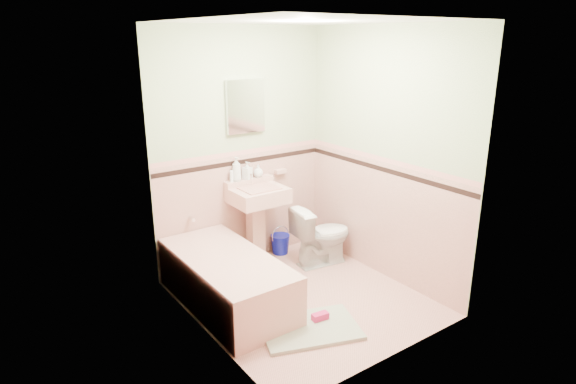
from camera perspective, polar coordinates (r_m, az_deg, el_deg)
floor at (r=4.77m, az=1.79°, el=-12.28°), size 2.20×2.20×0.00m
ceiling at (r=4.14m, az=2.13°, el=19.30°), size 2.20×2.20×0.00m
wall_back at (r=5.18m, az=-5.49°, el=4.95°), size 2.50×0.00×2.50m
wall_front at (r=3.52m, az=12.88°, el=-1.52°), size 2.50×0.00×2.50m
wall_left at (r=3.79m, az=-10.16°, el=0.02°), size 0.00×2.50×2.50m
wall_right at (r=4.94m, az=11.22°, el=4.09°), size 0.00×2.50×2.50m
wainscot_back at (r=5.35m, az=-5.23°, el=-1.88°), size 2.00×0.00×2.00m
wainscot_front at (r=3.78m, az=12.07°, el=-10.82°), size 2.00×0.00×2.00m
wainscot_left at (r=4.03m, az=-9.51°, el=-8.79°), size 0.00×2.20×2.20m
wainscot_right at (r=5.12m, az=10.69°, el=-3.01°), size 0.00×2.20×2.20m
accent_back at (r=5.19m, az=-5.35°, el=3.52°), size 2.00×0.00×2.00m
accent_front at (r=3.57m, az=12.53°, el=-3.42°), size 2.00×0.00×2.00m
accent_left at (r=3.84m, az=-9.82°, el=-1.78°), size 0.00×2.20×2.20m
accent_right at (r=4.96m, az=10.98°, el=2.60°), size 0.00×2.20×2.20m
cap_back at (r=5.17m, az=-5.38°, el=4.59°), size 2.00×0.00×2.00m
cap_front at (r=3.54m, az=12.63°, el=-1.91°), size 2.00×0.00×2.00m
cap_left at (r=3.81m, az=-9.90°, el=-0.36°), size 0.00×2.20×2.20m
cap_right at (r=4.94m, az=11.05°, el=3.72°), size 0.00×2.20×2.20m
bathtub at (r=4.61m, az=-7.08°, el=-10.37°), size 0.70×1.50×0.45m
tub_faucet at (r=5.04m, az=-11.20°, el=-3.03°), size 0.04×0.12×0.04m
sink at (r=5.25m, az=-3.44°, el=-4.11°), size 0.56×0.48×0.88m
sink_faucet at (r=5.19m, az=-4.36°, el=1.60°), size 0.02×0.02×0.10m
medicine_cabinet at (r=5.10m, az=-4.98°, el=9.91°), size 0.44×0.04×0.54m
soap_dish at (r=5.46m, az=-0.93°, el=2.45°), size 0.13×0.08×0.04m
soap_bottle_left at (r=5.13m, az=-6.03°, el=2.67°), size 0.11×0.12×0.25m
soap_bottle_mid at (r=5.20m, az=-4.78°, el=2.52°), size 0.11×0.11×0.19m
soap_bottle_right at (r=5.27m, az=-3.49°, el=2.48°), size 0.11×0.11×0.13m
tube at (r=5.12m, az=-6.60°, el=1.84°), size 0.04×0.04×0.12m
toilet at (r=5.33m, az=3.96°, el=-5.01°), size 0.69×0.45×0.66m
bucket at (r=5.65m, az=-0.91°, el=-6.08°), size 0.24×0.24×0.22m
bath_mat at (r=4.32m, az=2.53°, el=-15.57°), size 0.95×0.79×0.03m
shoe at (r=4.39m, az=3.77°, el=-14.25°), size 0.15×0.09×0.06m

